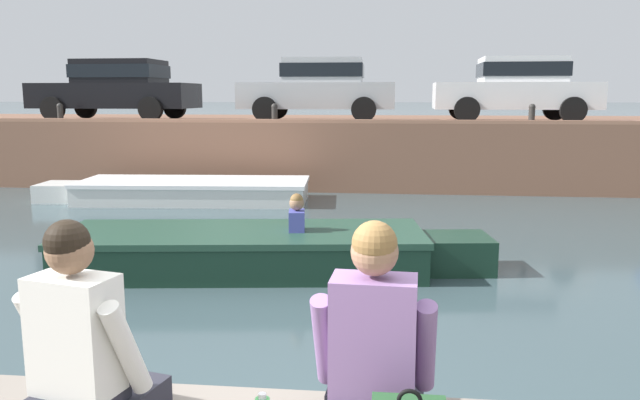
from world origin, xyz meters
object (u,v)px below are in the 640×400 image
(car_left_inner_silver, at_px, (320,87))
(person_seated_left, at_px, (84,350))
(car_centre_white, at_px, (517,86))
(mooring_bollard_mid, at_px, (275,112))
(mooring_bollard_west, at_px, (60,112))
(car_leftmost_black, at_px, (117,87))
(mooring_bollard_east, at_px, (532,113))
(boat_moored_west_white, at_px, (184,191))
(person_seated_right, at_px, (374,352))
(motorboat_passing, at_px, (262,250))

(car_left_inner_silver, height_order, person_seated_left, car_left_inner_silver)
(car_centre_white, distance_m, mooring_bollard_mid, 5.95)
(car_centre_white, xyz_separation_m, mooring_bollard_west, (-11.10, -1.30, -0.61))
(car_leftmost_black, height_order, mooring_bollard_east, car_leftmost_black)
(boat_moored_west_white, height_order, mooring_bollard_east, mooring_bollard_east)
(mooring_bollard_mid, distance_m, person_seated_right, 12.34)
(mooring_bollard_east, bearing_deg, mooring_bollard_mid, 180.00)
(motorboat_passing, xyz_separation_m, car_leftmost_black, (-5.47, 8.18, 2.20))
(car_leftmost_black, relative_size, person_seated_right, 4.36)
(car_leftmost_black, xyz_separation_m, person_seated_left, (5.77, -13.46, -1.31))
(car_left_inner_silver, distance_m, mooring_bollard_east, 5.16)
(car_centre_white, bearing_deg, mooring_bollard_east, -85.24)
(boat_moored_west_white, distance_m, car_centre_white, 8.37)
(mooring_bollard_mid, bearing_deg, mooring_bollard_west, 180.00)
(car_left_inner_silver, distance_m, person_seated_right, 13.51)
(boat_moored_west_white, distance_m, car_leftmost_black, 4.68)
(car_leftmost_black, distance_m, person_seated_left, 14.70)
(car_centre_white, relative_size, person_seated_left, 4.04)
(person_seated_right, bearing_deg, mooring_bollard_west, 123.43)
(mooring_bollard_mid, relative_size, person_seated_left, 0.46)
(motorboat_passing, xyz_separation_m, person_seated_left, (0.30, -5.28, 0.89))
(car_leftmost_black, distance_m, car_centre_white, 10.19)
(mooring_bollard_east, bearing_deg, car_centre_white, 94.76)
(car_left_inner_silver, relative_size, mooring_bollard_mid, 8.73)
(boat_moored_west_white, relative_size, mooring_bollard_west, 13.17)
(car_centre_white, relative_size, mooring_bollard_mid, 8.75)
(mooring_bollard_mid, bearing_deg, car_left_inner_silver, 54.55)
(motorboat_passing, relative_size, car_left_inner_silver, 1.46)
(motorboat_passing, bearing_deg, mooring_bollard_mid, 98.79)
(car_left_inner_silver, bearing_deg, person_seated_left, -88.17)
(motorboat_passing, height_order, person_seated_left, person_seated_left)
(car_centre_white, bearing_deg, mooring_bollard_mid, -167.28)
(motorboat_passing, height_order, mooring_bollard_west, mooring_bollard_west)
(car_centre_white, distance_m, person_seated_left, 14.23)
(car_left_inner_silver, xyz_separation_m, mooring_bollard_mid, (-0.93, -1.31, -0.61))
(mooring_bollard_east, xyz_separation_m, person_seated_right, (-3.26, -12.04, -0.71))
(car_centre_white, bearing_deg, car_left_inner_silver, 179.97)
(car_leftmost_black, height_order, mooring_bollard_mid, car_leftmost_black)
(motorboat_passing, relative_size, mooring_bollard_east, 12.75)
(car_leftmost_black, bearing_deg, mooring_bollard_mid, -16.48)
(mooring_bollard_east, xyz_separation_m, person_seated_left, (-4.53, -12.15, -0.71))
(boat_moored_west_white, bearing_deg, car_left_inner_silver, 49.67)
(motorboat_passing, distance_m, car_leftmost_black, 10.09)
(mooring_bollard_east, bearing_deg, car_leftmost_black, 172.78)
(car_centre_white, distance_m, mooring_bollard_east, 1.44)
(boat_moored_west_white, distance_m, person_seated_left, 10.86)
(boat_moored_west_white, xyz_separation_m, motorboat_passing, (2.74, -5.11, 0.04))
(car_leftmost_black, xyz_separation_m, person_seated_right, (7.03, -13.34, -1.31))
(motorboat_passing, bearing_deg, car_centre_white, 60.05)
(car_leftmost_black, height_order, mooring_bollard_west, car_leftmost_black)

